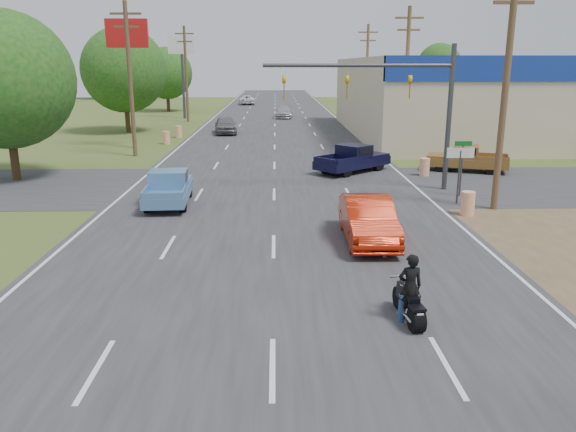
{
  "coord_description": "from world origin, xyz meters",
  "views": [
    {
      "loc": [
        0.09,
        -10.28,
        6.03
      ],
      "look_at": [
        0.48,
        7.23,
        1.3
      ],
      "focal_mm": 35.0,
      "sensor_mm": 36.0,
      "label": 1
    }
  ],
  "objects_px": {
    "distant_car_grey": "(226,125)",
    "distant_car_white": "(247,100)",
    "motorcycle": "(409,306)",
    "brown_pickup": "(465,158)",
    "rider": "(410,290)",
    "distant_car_silver": "(284,112)",
    "navy_pickup": "(354,158)",
    "red_convertible": "(368,220)",
    "blue_pickup": "(169,187)"
  },
  "relations": [
    {
      "from": "distant_car_grey",
      "to": "distant_car_silver",
      "type": "height_order",
      "value": "distant_car_grey"
    },
    {
      "from": "red_convertible",
      "to": "brown_pickup",
      "type": "xyz_separation_m",
      "value": [
        7.81,
        13.31,
        -0.0
      ]
    },
    {
      "from": "navy_pickup",
      "to": "distant_car_grey",
      "type": "bearing_deg",
      "value": 163.77
    },
    {
      "from": "brown_pickup",
      "to": "distant_car_white",
      "type": "distance_m",
      "value": 59.47
    },
    {
      "from": "motorcycle",
      "to": "distant_car_grey",
      "type": "relative_size",
      "value": 0.41
    },
    {
      "from": "navy_pickup",
      "to": "distant_car_silver",
      "type": "xyz_separation_m",
      "value": [
        -3.55,
        34.39,
        -0.12
      ]
    },
    {
      "from": "brown_pickup",
      "to": "distant_car_silver",
      "type": "distance_m",
      "value": 35.75
    },
    {
      "from": "distant_car_grey",
      "to": "distant_car_white",
      "type": "height_order",
      "value": "distant_car_grey"
    },
    {
      "from": "brown_pickup",
      "to": "distant_car_silver",
      "type": "height_order",
      "value": "brown_pickup"
    },
    {
      "from": "red_convertible",
      "to": "rider",
      "type": "bearing_deg",
      "value": -90.02
    },
    {
      "from": "motorcycle",
      "to": "navy_pickup",
      "type": "bearing_deg",
      "value": 79.01
    },
    {
      "from": "brown_pickup",
      "to": "motorcycle",
      "type": "bearing_deg",
      "value": 178.03
    },
    {
      "from": "red_convertible",
      "to": "brown_pickup",
      "type": "relative_size",
      "value": 0.95
    },
    {
      "from": "distant_car_white",
      "to": "navy_pickup",
      "type": "bearing_deg",
      "value": 94.2
    },
    {
      "from": "motorcycle",
      "to": "brown_pickup",
      "type": "distance_m",
      "value": 21.29
    },
    {
      "from": "red_convertible",
      "to": "motorcycle",
      "type": "distance_m",
      "value": 6.49
    },
    {
      "from": "navy_pickup",
      "to": "distant_car_grey",
      "type": "distance_m",
      "value": 20.94
    },
    {
      "from": "blue_pickup",
      "to": "navy_pickup",
      "type": "xyz_separation_m",
      "value": [
        9.29,
        7.56,
        0.03
      ]
    },
    {
      "from": "distant_car_grey",
      "to": "blue_pickup",
      "type": "bearing_deg",
      "value": -97.68
    },
    {
      "from": "motorcycle",
      "to": "distant_car_silver",
      "type": "height_order",
      "value": "distant_car_silver"
    },
    {
      "from": "distant_car_grey",
      "to": "distant_car_white",
      "type": "distance_m",
      "value": 38.61
    },
    {
      "from": "navy_pickup",
      "to": "distant_car_grey",
      "type": "xyz_separation_m",
      "value": [
        -9.04,
        18.88,
        -0.02
      ]
    },
    {
      "from": "blue_pickup",
      "to": "distant_car_silver",
      "type": "xyz_separation_m",
      "value": [
        5.75,
        41.95,
        -0.09
      ]
    },
    {
      "from": "blue_pickup",
      "to": "distant_car_white",
      "type": "xyz_separation_m",
      "value": [
        0.27,
        65.06,
        -0.07
      ]
    },
    {
      "from": "blue_pickup",
      "to": "rider",
      "type": "bearing_deg",
      "value": -60.13
    },
    {
      "from": "blue_pickup",
      "to": "distant_car_grey",
      "type": "distance_m",
      "value": 26.45
    },
    {
      "from": "distant_car_silver",
      "to": "distant_car_white",
      "type": "bearing_deg",
      "value": 106.76
    },
    {
      "from": "brown_pickup",
      "to": "distant_car_silver",
      "type": "bearing_deg",
      "value": 35.98
    },
    {
      "from": "red_convertible",
      "to": "brown_pickup",
      "type": "height_order",
      "value": "red_convertible"
    },
    {
      "from": "distant_car_silver",
      "to": "distant_car_white",
      "type": "xyz_separation_m",
      "value": [
        -5.48,
        23.11,
        0.02
      ]
    },
    {
      "from": "red_convertible",
      "to": "distant_car_grey",
      "type": "height_order",
      "value": "distant_car_grey"
    },
    {
      "from": "rider",
      "to": "distant_car_grey",
      "type": "distance_m",
      "value": 39.32
    },
    {
      "from": "distant_car_grey",
      "to": "distant_car_white",
      "type": "bearing_deg",
      "value": 82.83
    },
    {
      "from": "distant_car_silver",
      "to": "navy_pickup",
      "type": "bearing_deg",
      "value": -80.69
    },
    {
      "from": "red_convertible",
      "to": "distant_car_silver",
      "type": "relative_size",
      "value": 1.0
    },
    {
      "from": "motorcycle",
      "to": "navy_pickup",
      "type": "relative_size",
      "value": 0.4
    },
    {
      "from": "blue_pickup",
      "to": "brown_pickup",
      "type": "height_order",
      "value": "blue_pickup"
    },
    {
      "from": "red_convertible",
      "to": "motorcycle",
      "type": "bearing_deg",
      "value": -89.98
    },
    {
      "from": "brown_pickup",
      "to": "distant_car_silver",
      "type": "relative_size",
      "value": 1.05
    },
    {
      "from": "red_convertible",
      "to": "rider",
      "type": "distance_m",
      "value": 6.45
    },
    {
      "from": "blue_pickup",
      "to": "navy_pickup",
      "type": "distance_m",
      "value": 11.98
    },
    {
      "from": "distant_car_white",
      "to": "distant_car_silver",
      "type": "bearing_deg",
      "value": 98.62
    },
    {
      "from": "navy_pickup",
      "to": "motorcycle",
      "type": "bearing_deg",
      "value": -45.7
    },
    {
      "from": "rider",
      "to": "motorcycle",
      "type": "bearing_deg",
      "value": 90.0
    },
    {
      "from": "brown_pickup",
      "to": "rider",
      "type": "bearing_deg",
      "value": 177.99
    },
    {
      "from": "navy_pickup",
      "to": "distant_car_silver",
      "type": "bearing_deg",
      "value": 144.06
    },
    {
      "from": "distant_car_grey",
      "to": "distant_car_silver",
      "type": "distance_m",
      "value": 16.45
    },
    {
      "from": "red_convertible",
      "to": "navy_pickup",
      "type": "distance_m",
      "value": 13.29
    },
    {
      "from": "red_convertible",
      "to": "rider",
      "type": "height_order",
      "value": "rider"
    },
    {
      "from": "rider",
      "to": "distant_car_grey",
      "type": "bearing_deg",
      "value": -85.81
    }
  ]
}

